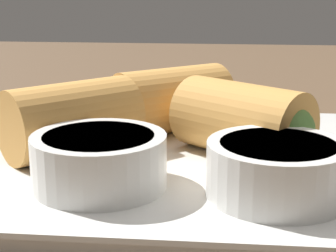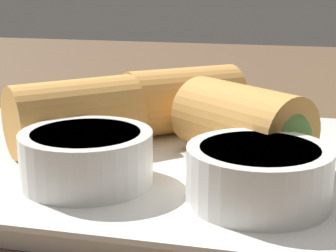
{
  "view_description": "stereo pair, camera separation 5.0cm",
  "coord_description": "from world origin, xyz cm",
  "px_view_note": "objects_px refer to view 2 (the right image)",
  "views": [
    {
      "loc": [
        -3.61,
        36.83,
        14.84
      ],
      "look_at": [
        -0.26,
        2.23,
        5.39
      ],
      "focal_mm": 60.0,
      "sensor_mm": 36.0,
      "label": 1
    },
    {
      "loc": [
        -8.54,
        35.99,
        14.84
      ],
      "look_at": [
        -0.26,
        2.23,
        5.39
      ],
      "focal_mm": 60.0,
      "sensor_mm": 36.0,
      "label": 2
    }
  ],
  "objects_px": {
    "serving_plate": "(168,165)",
    "dipping_bowl_far": "(259,172)",
    "dipping_bowl_near": "(86,155)",
    "spoon": "(265,113)"
  },
  "relations": [
    {
      "from": "spoon",
      "to": "dipping_bowl_far",
      "type": "bearing_deg",
      "value": 93.27
    },
    {
      "from": "dipping_bowl_far",
      "to": "serving_plate",
      "type": "bearing_deg",
      "value": -45.97
    },
    {
      "from": "serving_plate",
      "to": "dipping_bowl_near",
      "type": "bearing_deg",
      "value": 62.06
    },
    {
      "from": "dipping_bowl_far",
      "to": "spoon",
      "type": "bearing_deg",
      "value": -86.73
    },
    {
      "from": "serving_plate",
      "to": "dipping_bowl_far",
      "type": "distance_m",
      "value": 0.09
    },
    {
      "from": "serving_plate",
      "to": "dipping_bowl_far",
      "type": "relative_size",
      "value": 4.61
    },
    {
      "from": "spoon",
      "to": "serving_plate",
      "type": "bearing_deg",
      "value": 72.85
    },
    {
      "from": "serving_plate",
      "to": "spoon",
      "type": "distance_m",
      "value": 0.17
    },
    {
      "from": "dipping_bowl_far",
      "to": "dipping_bowl_near",
      "type": "bearing_deg",
      "value": -3.33
    },
    {
      "from": "dipping_bowl_near",
      "to": "spoon",
      "type": "relative_size",
      "value": 0.48
    }
  ]
}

